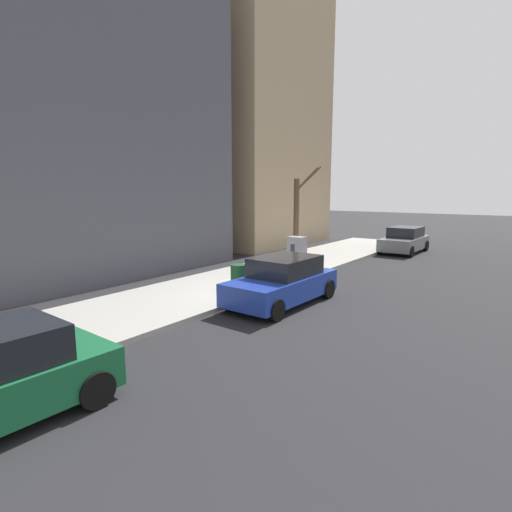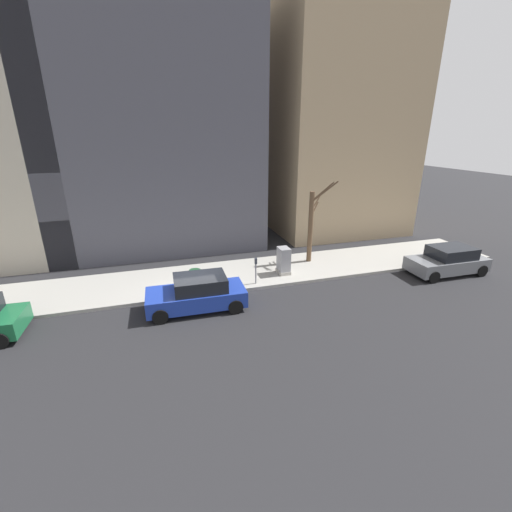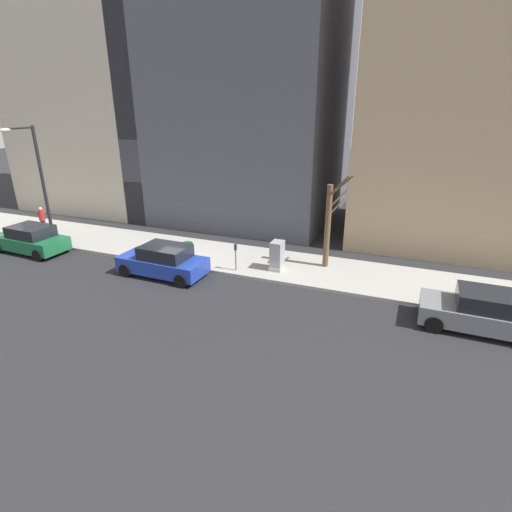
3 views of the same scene
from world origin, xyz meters
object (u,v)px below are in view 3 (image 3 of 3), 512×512
Objects in this scene: parked_car_grey at (484,312)px; trash_bin at (188,251)px; parked_car_blue at (163,261)px; streetlamp at (37,176)px; utility_box at (277,256)px; bare_tree at (329,224)px; office_tower_left at (470,12)px; pedestrian_near_meter at (42,219)px; office_block_center at (248,102)px; parked_car_green at (31,239)px; parking_meter at (236,254)px; office_tower_right at (114,63)px.

parked_car_grey is 13.53m from trash_bin.
streetlamp is at bearing 82.68° from parked_car_blue.
utility_box is 14.05m from streetlamp.
bare_tree is 7.32m from trash_bin.
office_tower_left is at bearing -33.51° from bare_tree.
pedestrian_near_meter is (0.58, 10.65, 0.49)m from trash_bin.
bare_tree is at bearing -139.24° from office_block_center.
office_tower_left is (7.67, -5.08, 9.79)m from bare_tree.
office_tower_left is at bearing -64.46° from streetlamp.
trash_bin is 13.17m from office_block_center.
parked_car_green is at bearing -176.06° from streetlamp.
bare_tree reaches higher than parked_car_blue.
parking_meter is at bearing -98.70° from trash_bin.
parking_meter is 20.84m from office_tower_right.
parked_car_grey is 22.21m from parked_car_green.
trash_bin is (0.62, -8.90, -3.42)m from streetlamp.
pedestrian_near_meter is at bearing 111.19° from office_tower_left.
pedestrian_near_meter is at bearing 85.06° from parked_car_grey.
pedestrian_near_meter is 0.08× the size of office_tower_right.
parked_car_blue is at bearing -98.70° from streetlamp.
trash_bin is at bearing 94.81° from utility_box.
parked_car_grey is 1.00× the size of parked_car_blue.
office_tower_right is (12.45, 3.13, 9.85)m from parked_car_green.
parked_car_grey is at bearing -104.91° from utility_box.
office_tower_left is (11.26, 1.43, 11.42)m from parked_car_grey.
office_block_center is (11.60, -7.79, 3.78)m from streetlamp.
bare_tree is 13.42m from office_block_center.
bare_tree is at bearing -76.26° from trash_bin.
parking_meter is 0.81× the size of pedestrian_near_meter.
parked_car_grey is at bearing -87.74° from parked_car_green.
office_block_center is at bearing -33.87° from streetlamp.
office_tower_right is at bearing 15.25° from streetlamp.
parked_car_grey is at bearing -118.91° from bare_tree.
parked_car_blue is 0.90× the size of bare_tree.
bare_tree reaches higher than trash_bin.
pedestrian_near_meter reaches higher than utility_box.
office_tower_right is at bearing 58.72° from utility_box.
trash_bin is (1.91, -8.81, -0.14)m from parked_car_green.
trash_bin is 0.54× the size of pedestrian_near_meter.
office_block_center reaches higher than bare_tree.
bare_tree is at bearing -61.32° from parked_car_blue.
office_tower_right is (1.18, 23.91, -1.57)m from office_tower_left.
trash_bin is (1.95, -0.16, -0.14)m from parked_car_blue.
office_tower_left reaches higher than parked_car_green.
trash_bin is at bearing -169.05° from pedestrian_near_meter.
bare_tree is at bearing 62.05° from parked_car_grey.
utility_box is at bearing -121.28° from office_tower_right.
office_block_center is (1.63, 13.09, -4.36)m from office_tower_left.
parking_meter is at bearing -62.74° from parked_car_blue.
pedestrian_near_meter is 13.82m from office_tower_right.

